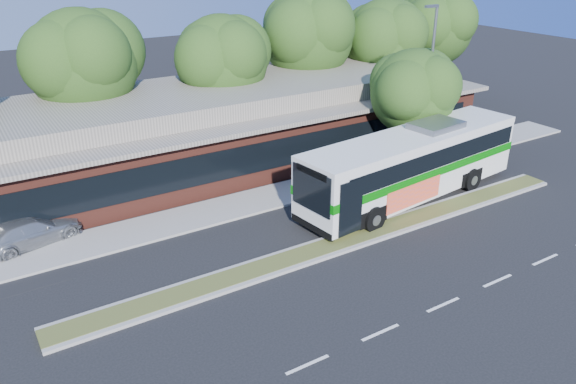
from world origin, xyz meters
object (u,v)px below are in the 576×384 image
transit_bus (413,160)px  sidewalk_tree (417,89)px  lamp_post (429,82)px  sedan (30,231)px

transit_bus → sidewalk_tree: 5.58m
lamp_post → transit_bus: size_ratio=0.67×
transit_bus → sidewalk_tree: sidewalk_tree is taller
lamp_post → sedan: bearing=175.2°
sidewalk_tree → transit_bus: bearing=-133.4°
lamp_post → sidewalk_tree: bearing=151.7°
lamp_post → sidewalk_tree: size_ratio=1.33×
sedan → sidewalk_tree: sidewalk_tree is taller
lamp_post → sidewalk_tree: 0.78m
sedan → lamp_post: bearing=-109.0°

